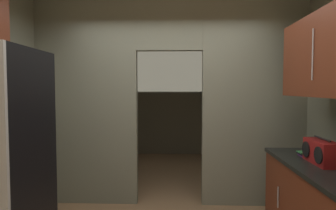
{
  "coord_description": "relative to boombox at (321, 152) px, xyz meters",
  "views": [
    {
      "loc": [
        0.14,
        -2.55,
        1.58
      ],
      "look_at": [
        0.0,
        0.96,
        1.39
      ],
      "focal_mm": 31.73,
      "sensor_mm": 36.0,
      "label": 1
    }
  ],
  "objects": [
    {
      "name": "boombox",
      "position": [
        0.0,
        0.0,
        0.0
      ],
      "size": [
        0.18,
        0.43,
        0.24
      ],
      "color": "maroon",
      "rests_on": "lower_cabinet_run"
    },
    {
      "name": "upper_cabinet_counterside",
      "position": [
        0.03,
        -0.1,
        0.89
      ],
      "size": [
        0.36,
        1.53,
        0.75
      ],
      "color": "maroon"
    },
    {
      "name": "kitchen_partition",
      "position": [
        -1.45,
        1.26,
        0.5
      ],
      "size": [
        3.65,
        0.12,
        2.83
      ],
      "color": "gray",
      "rests_on": "ground"
    },
    {
      "name": "adjoining_room_shell",
      "position": [
        -1.45,
        3.41,
        0.42
      ],
      "size": [
        3.65,
        3.2,
        2.83
      ],
      "color": "gray",
      "rests_on": "ground"
    },
    {
      "name": "book_stack",
      "position": [
        -0.02,
        0.31,
        -0.09
      ],
      "size": [
        0.13,
        0.16,
        0.05
      ],
      "color": "#8C3893",
      "rests_on": "lower_cabinet_run"
    }
  ]
}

